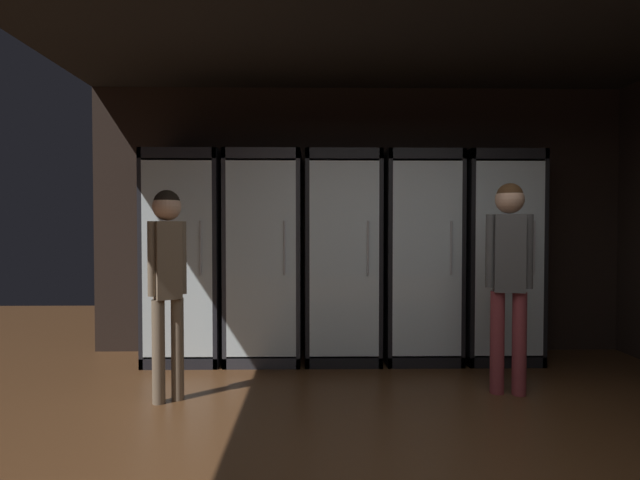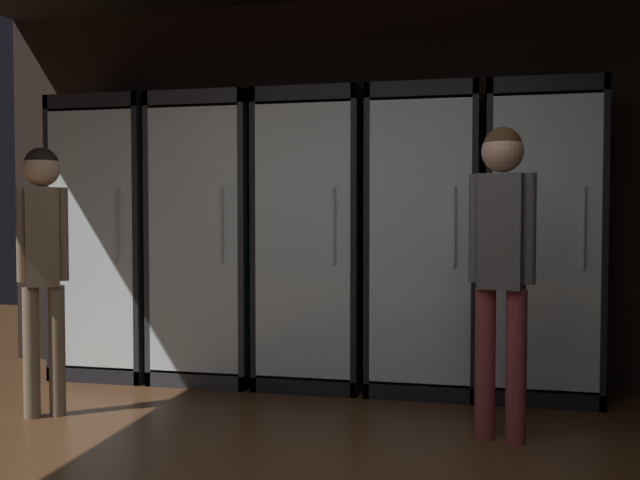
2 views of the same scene
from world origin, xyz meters
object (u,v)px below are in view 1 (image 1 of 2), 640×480
(cooler_center, at_px, (342,258))
(shopper_near, at_px, (509,263))
(cooler_left, at_px, (265,259))
(cooler_far_left, at_px, (188,259))
(cooler_far_right, at_px, (495,259))
(cooler_right, at_px, (418,259))
(shopper_far, at_px, (167,267))

(cooler_center, xyz_separation_m, shopper_near, (1.25, -1.05, 0.03))
(cooler_left, bearing_deg, cooler_center, 0.20)
(cooler_left, distance_m, cooler_center, 0.77)
(cooler_far_left, bearing_deg, cooler_far_right, 0.01)
(cooler_right, height_order, shopper_near, cooler_right)
(shopper_near, bearing_deg, cooler_right, 114.70)
(cooler_far_left, distance_m, cooler_far_right, 3.09)
(cooler_far_left, distance_m, cooler_center, 1.54)
(cooler_far_left, height_order, shopper_near, cooler_far_left)
(cooler_far_left, relative_size, cooler_left, 1.00)
(cooler_right, bearing_deg, cooler_far_left, -180.00)
(cooler_far_left, relative_size, cooler_far_right, 1.00)
(cooler_right, relative_size, cooler_far_right, 1.00)
(cooler_center, distance_m, cooler_right, 0.77)
(cooler_center, xyz_separation_m, shopper_far, (-1.39, -1.17, 0.01))
(cooler_left, relative_size, shopper_far, 1.28)
(cooler_far_left, bearing_deg, cooler_right, 0.00)
(cooler_center, relative_size, cooler_far_right, 1.00)
(shopper_near, bearing_deg, cooler_left, 152.68)
(cooler_center, bearing_deg, cooler_left, -179.80)
(cooler_left, xyz_separation_m, shopper_near, (2.03, -1.05, 0.03))
(cooler_left, height_order, cooler_far_right, same)
(shopper_far, bearing_deg, cooler_right, 28.34)
(cooler_far_left, distance_m, cooler_left, 0.77)
(cooler_far_left, height_order, cooler_right, same)
(cooler_center, distance_m, cooler_far_right, 1.54)
(cooler_center, relative_size, shopper_far, 1.28)
(cooler_left, bearing_deg, cooler_far_left, 179.89)
(cooler_center, bearing_deg, cooler_far_left, -179.96)
(cooler_far_left, height_order, cooler_left, same)
(cooler_center, xyz_separation_m, cooler_far_right, (1.54, -0.00, -0.01))
(cooler_far_left, relative_size, shopper_far, 1.28)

